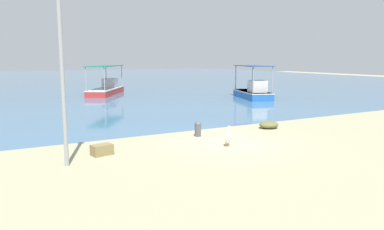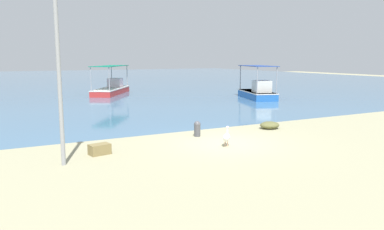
# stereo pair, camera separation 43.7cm
# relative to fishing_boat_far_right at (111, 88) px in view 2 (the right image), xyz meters

# --- Properties ---
(ground) EXTENTS (120.00, 120.00, 0.00)m
(ground) POSITION_rel_fishing_boat_far_right_xyz_m (-1.52, -23.15, -0.57)
(ground) COLOR tan
(harbor_water) EXTENTS (110.00, 90.00, 0.00)m
(harbor_water) POSITION_rel_fishing_boat_far_right_xyz_m (-1.52, 24.85, -0.57)
(harbor_water) COLOR #446C8F
(harbor_water) RESTS_ON ground
(fishing_boat_far_right) EXTENTS (5.25, 6.72, 2.75)m
(fishing_boat_far_right) POSITION_rel_fishing_boat_far_right_xyz_m (0.00, 0.00, 0.00)
(fishing_boat_far_right) COLOR red
(fishing_boat_far_right) RESTS_ON harbor_water
(fishing_boat_far_left) EXTENTS (3.36, 5.41, 2.84)m
(fishing_boat_far_left) POSITION_rel_fishing_boat_far_right_xyz_m (10.07, -10.13, 0.07)
(fishing_boat_far_left) COLOR #225FAF
(fishing_boat_far_left) RESTS_ON harbor_water
(pelican) EXTENTS (0.65, 0.65, 0.80)m
(pelican) POSITION_rel_fishing_boat_far_right_xyz_m (-1.80, -23.65, -0.20)
(pelican) COLOR #E0997A
(pelican) RESTS_ON ground
(lamp_post) EXTENTS (0.28, 0.28, 5.75)m
(lamp_post) POSITION_rel_fishing_boat_far_right_xyz_m (-8.08, -23.42, 2.66)
(lamp_post) COLOR gray
(lamp_post) RESTS_ON ground
(mooring_bollard) EXTENTS (0.30, 0.30, 0.71)m
(mooring_bollard) POSITION_rel_fishing_boat_far_right_xyz_m (-1.96, -21.45, -0.20)
(mooring_bollard) COLOR #47474C
(mooring_bollard) RESTS_ON ground
(net_pile) EXTENTS (1.02, 0.86, 0.36)m
(net_pile) POSITION_rel_fishing_boat_far_right_xyz_m (2.16, -21.49, -0.39)
(net_pile) COLOR brown
(net_pile) RESTS_ON ground
(cargo_crate) EXTENTS (0.82, 0.61, 0.39)m
(cargo_crate) POSITION_rel_fishing_boat_far_right_xyz_m (-6.68, -22.59, -0.38)
(cargo_crate) COLOR olive
(cargo_crate) RESTS_ON ground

